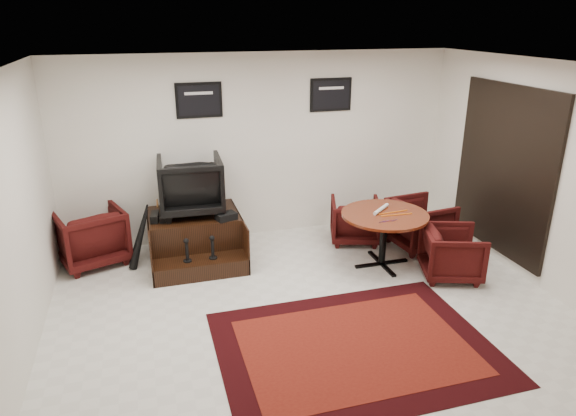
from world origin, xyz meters
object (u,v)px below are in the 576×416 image
object	(u,v)px
shine_podium	(195,238)
table_chair_back	(355,218)
armchair_side	(90,233)
table_chair_corner	(452,251)
meeting_table	(384,220)
shine_chair	(190,182)
table_chair_window	(420,221)

from	to	relation	value
shine_podium	table_chair_back	world-z (taller)	table_chair_back
armchair_side	table_chair_corner	bearing A→B (deg)	139.24
armchair_side	table_chair_corner	xyz separation A→B (m)	(4.60, -1.77, -0.07)
armchair_side	meeting_table	bearing A→B (deg)	143.09
table_chair_back	table_chair_corner	distance (m)	1.64
table_chair_back	shine_chair	bearing A→B (deg)	13.45
shine_podium	table_chair_back	xyz separation A→B (m)	(2.43, -0.07, 0.07)
table_chair_corner	table_chair_back	bearing A→B (deg)	46.37
shine_chair	shine_podium	bearing A→B (deg)	92.83
shine_chair	armchair_side	size ratio (longest dim) A/B	1.01
table_chair_window	shine_chair	bearing A→B (deg)	71.77
shine_podium	table_chair_corner	distance (m)	3.53
shine_podium	table_chair_window	bearing A→B (deg)	-9.33
table_chair_corner	table_chair_window	bearing A→B (deg)	13.85
shine_chair	meeting_table	bearing A→B (deg)	159.21
armchair_side	table_chair_window	size ratio (longest dim) A/B	1.09
meeting_table	table_chair_window	bearing A→B (deg)	26.83
meeting_table	table_chair_back	distance (m)	0.93
meeting_table	table_chair_window	xyz separation A→B (m)	(0.80, 0.41, -0.27)
table_chair_window	table_chair_corner	bearing A→B (deg)	168.74
armchair_side	table_chair_corner	world-z (taller)	armchair_side
shine_podium	table_chair_window	world-z (taller)	table_chair_window
shine_chair	table_chair_corner	world-z (taller)	shine_chair
shine_chair	table_chair_corner	distance (m)	3.67
shine_chair	meeting_table	xyz separation A→B (m)	(2.47, -1.08, -0.42)
table_chair_window	shine_podium	bearing A→B (deg)	74.09
shine_podium	table_chair_back	distance (m)	2.43
armchair_side	table_chair_window	xyz separation A→B (m)	(4.68, -0.80, -0.04)
meeting_table	table_chair_window	world-z (taller)	table_chair_window
shine_chair	table_chair_back	distance (m)	2.54
armchair_side	table_chair_back	size ratio (longest dim) A/B	1.19
armchair_side	table_chair_window	world-z (taller)	armchair_side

